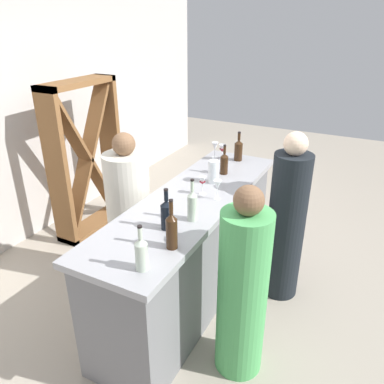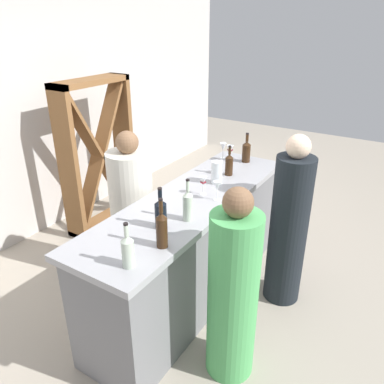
% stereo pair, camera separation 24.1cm
% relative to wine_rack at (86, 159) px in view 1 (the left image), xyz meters
% --- Properties ---
extents(ground_plane, '(12.00, 12.00, 0.00)m').
position_rel_wine_rack_xyz_m(ground_plane, '(-0.58, -1.65, -0.87)').
color(ground_plane, '#9E9384').
extents(bar_counter, '(2.37, 0.68, 1.00)m').
position_rel_wine_rack_xyz_m(bar_counter, '(-0.58, -1.65, -0.37)').
color(bar_counter, slate).
rests_on(bar_counter, ground).
extents(wine_rack, '(0.94, 0.28, 1.74)m').
position_rel_wine_rack_xyz_m(wine_rack, '(0.00, 0.00, 0.00)').
color(wine_rack, brown).
rests_on(wine_rack, ground).
extents(wine_bottle_leftmost_clear_pale, '(0.08, 0.08, 0.29)m').
position_rel_wine_rack_xyz_m(wine_bottle_leftmost_clear_pale, '(-1.57, -1.83, 0.24)').
color(wine_bottle_leftmost_clear_pale, '#B7C6B2').
rests_on(wine_bottle_leftmost_clear_pale, bar_counter).
extents(wine_bottle_second_left_amber_brown, '(0.07, 0.07, 0.34)m').
position_rel_wine_rack_xyz_m(wine_bottle_second_left_amber_brown, '(-1.30, -1.87, 0.26)').
color(wine_bottle_second_left_amber_brown, '#331E0F').
rests_on(wine_bottle_second_left_amber_brown, bar_counter).
extents(wine_bottle_center_near_black, '(0.08, 0.08, 0.30)m').
position_rel_wine_rack_xyz_m(wine_bottle_center_near_black, '(-1.10, -1.72, 0.24)').
color(wine_bottle_center_near_black, black).
rests_on(wine_bottle_center_near_black, bar_counter).
extents(wine_bottle_second_right_clear_pale, '(0.07, 0.07, 0.32)m').
position_rel_wine_rack_xyz_m(wine_bottle_second_right_clear_pale, '(-0.91, -1.82, 0.25)').
color(wine_bottle_second_right_clear_pale, '#B7C6B2').
rests_on(wine_bottle_second_right_clear_pale, bar_counter).
extents(wine_bottle_rightmost_amber_brown, '(0.07, 0.07, 0.28)m').
position_rel_wine_rack_xyz_m(wine_bottle_rightmost_amber_brown, '(0.01, -1.68, 0.23)').
color(wine_bottle_rightmost_amber_brown, '#331E0F').
rests_on(wine_bottle_rightmost_amber_brown, bar_counter).
extents(wine_bottle_far_right_amber_brown, '(0.08, 0.08, 0.30)m').
position_rel_wine_rack_xyz_m(wine_bottle_far_right_amber_brown, '(0.42, -1.67, 0.24)').
color(wine_bottle_far_right_amber_brown, '#331E0F').
rests_on(wine_bottle_far_right_amber_brown, bar_counter).
extents(wine_glass_near_left, '(0.07, 0.07, 0.16)m').
position_rel_wine_rack_xyz_m(wine_glass_near_left, '(-0.52, -1.84, 0.25)').
color(wine_glass_near_left, white).
rests_on(wine_glass_near_left, bar_counter).
extents(wine_glass_near_center, '(0.06, 0.06, 0.16)m').
position_rel_wine_rack_xyz_m(wine_glass_near_center, '(-0.48, -1.69, 0.24)').
color(wine_glass_near_center, white).
rests_on(wine_glass_near_center, bar_counter).
extents(wine_glass_near_right, '(0.07, 0.07, 0.16)m').
position_rel_wine_rack_xyz_m(wine_glass_near_right, '(0.36, -1.51, 0.24)').
color(wine_glass_near_right, white).
rests_on(wine_glass_near_right, bar_counter).
extents(wine_glass_far_left, '(0.07, 0.07, 0.17)m').
position_rel_wine_rack_xyz_m(wine_glass_far_left, '(0.38, -1.42, 0.25)').
color(wine_glass_far_left, white).
rests_on(wine_glass_far_left, bar_counter).
extents(water_pitcher, '(0.10, 0.10, 0.20)m').
position_rel_wine_rack_xyz_m(water_pitcher, '(-0.22, -1.68, 0.23)').
color(water_pitcher, silver).
rests_on(water_pitcher, bar_counter).
extents(person_left_guest, '(0.39, 0.39, 1.53)m').
position_rel_wine_rack_xyz_m(person_left_guest, '(-0.15, -2.34, -0.16)').
color(person_left_guest, black).
rests_on(person_left_guest, ground).
extents(person_center_guest, '(0.43, 0.43, 1.44)m').
position_rel_wine_rack_xyz_m(person_center_guest, '(-1.10, -2.30, -0.21)').
color(person_center_guest, '#4CA559').
rests_on(person_center_guest, ground).
extents(person_right_guest, '(0.42, 0.42, 1.48)m').
position_rel_wine_rack_xyz_m(person_right_guest, '(-0.65, -1.05, -0.19)').
color(person_right_guest, beige).
rests_on(person_right_guest, ground).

